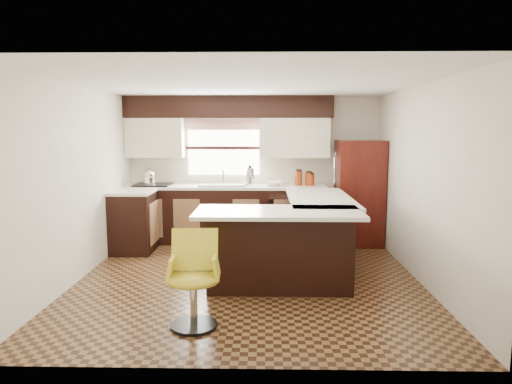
{
  "coord_description": "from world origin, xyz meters",
  "views": [
    {
      "loc": [
        0.21,
        -5.54,
        1.85
      ],
      "look_at": [
        0.08,
        0.45,
        1.03
      ],
      "focal_mm": 32.0,
      "sensor_mm": 36.0,
      "label": 1
    }
  ],
  "objects_px": {
    "peninsula_long": "(315,232)",
    "peninsula_return": "(279,251)",
    "bar_chair": "(193,280)",
    "refrigerator": "(359,193)"
  },
  "relations": [
    {
      "from": "peninsula_return",
      "to": "bar_chair",
      "type": "xyz_separation_m",
      "value": [
        -0.84,
        -1.09,
        0.01
      ]
    },
    {
      "from": "refrigerator",
      "to": "bar_chair",
      "type": "bearing_deg",
      "value": -123.91
    },
    {
      "from": "peninsula_long",
      "to": "peninsula_return",
      "type": "height_order",
      "value": "same"
    },
    {
      "from": "refrigerator",
      "to": "bar_chair",
      "type": "distance_m",
      "value": 3.93
    },
    {
      "from": "peninsula_return",
      "to": "refrigerator",
      "type": "height_order",
      "value": "refrigerator"
    },
    {
      "from": "peninsula_return",
      "to": "bar_chair",
      "type": "height_order",
      "value": "bar_chair"
    },
    {
      "from": "peninsula_long",
      "to": "peninsula_return",
      "type": "distance_m",
      "value": 1.11
    },
    {
      "from": "peninsula_long",
      "to": "refrigerator",
      "type": "relative_size",
      "value": 1.15
    },
    {
      "from": "peninsula_return",
      "to": "refrigerator",
      "type": "xyz_separation_m",
      "value": [
        1.34,
        2.15,
        0.39
      ]
    },
    {
      "from": "peninsula_long",
      "to": "bar_chair",
      "type": "xyz_separation_m",
      "value": [
        -1.36,
        -2.07,
        0.01
      ]
    }
  ]
}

